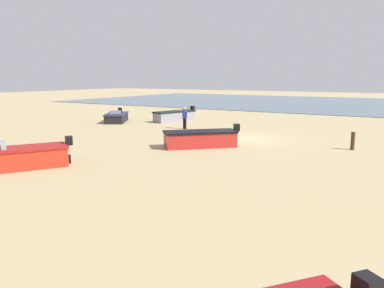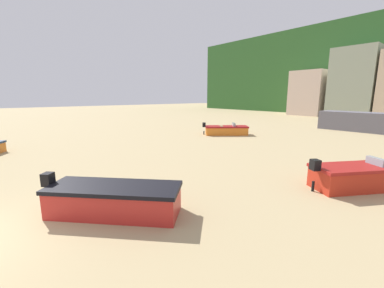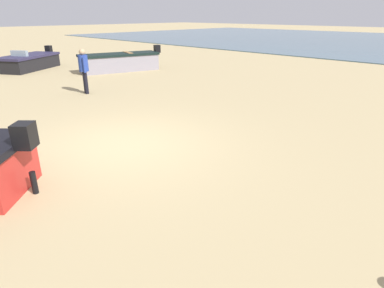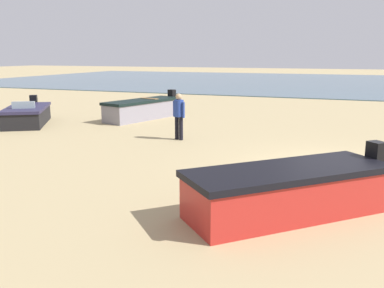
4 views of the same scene
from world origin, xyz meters
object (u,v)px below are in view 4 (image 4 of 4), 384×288
object	(u,v)px
boat_grey_3	(143,109)
beach_walker_foreground	(179,113)
boat_black_4	(27,115)
boat_red_5	(289,191)

from	to	relation	value
boat_grey_3	beach_walker_foreground	distance (m)	5.17
boat_black_4	boat_red_5	world-z (taller)	boat_red_5
boat_grey_3	boat_black_4	xyz separation A→B (m)	(3.92, 3.09, -0.07)
boat_black_4	boat_red_5	distance (m)	13.68
boat_black_4	beach_walker_foreground	distance (m)	7.41
boat_grey_3	boat_black_4	world-z (taller)	boat_grey_3
boat_red_5	beach_walker_foreground	size ratio (longest dim) A/B	2.35
boat_grey_3	boat_red_5	world-z (taller)	same
boat_black_4	beach_walker_foreground	size ratio (longest dim) A/B	2.32
boat_red_5	beach_walker_foreground	bearing A→B (deg)	-5.43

